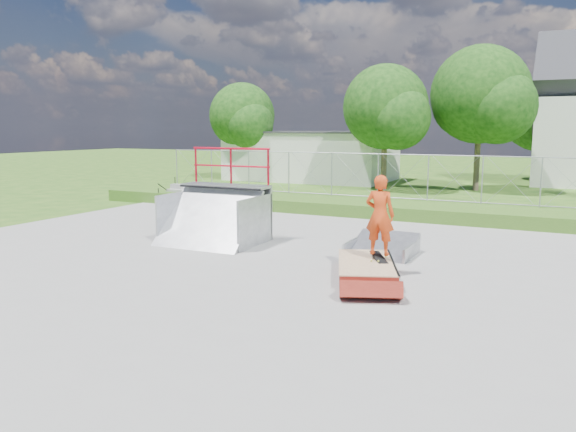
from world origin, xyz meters
name	(u,v)px	position (x,y,z in m)	size (l,w,h in m)	color
ground	(245,267)	(0.00, 0.00, 0.00)	(120.00, 120.00, 0.00)	#2B5919
concrete_pad	(245,266)	(0.00, 0.00, 0.02)	(20.00, 16.00, 0.04)	gray
grass_berm	(370,207)	(0.00, 9.50, 0.25)	(24.00, 3.00, 0.50)	#2B5919
grind_box	(366,270)	(2.90, 0.36, 0.19)	(2.03, 2.76, 0.37)	maroon
quarter_pipe	(211,197)	(-2.25, 1.94, 1.36)	(2.72, 2.30, 2.72)	gray
flat_bank_ramp	(382,247)	(2.59, 2.63, 0.25)	(1.61, 1.71, 0.49)	gray
skateboard	(379,258)	(3.10, 0.66, 0.42)	(0.22, 0.80, 0.02)	black
skater	(380,218)	(3.10, 0.66, 1.32)	(0.66, 0.43, 1.80)	red
concrete_stairs	(180,194)	(-8.50, 8.70, 0.40)	(1.50, 1.60, 0.80)	gray
chain_link_fence	(378,176)	(0.00, 10.50, 1.40)	(20.00, 0.06, 1.80)	#9A9BA3
utility_building_flat	(312,156)	(-8.00, 22.00, 1.50)	(10.00, 6.00, 3.00)	white
tree_left_near	(389,110)	(-1.75, 17.83, 4.24)	(4.76, 4.48, 6.65)	brown
tree_center	(485,98)	(2.78, 19.81, 4.85)	(5.44, 5.12, 7.60)	brown
tree_left_far	(244,118)	(-11.77, 19.85, 3.94)	(4.42, 4.16, 6.18)	brown
tree_back_mid	(541,123)	(5.21, 27.86, 3.63)	(4.08, 3.84, 5.70)	brown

